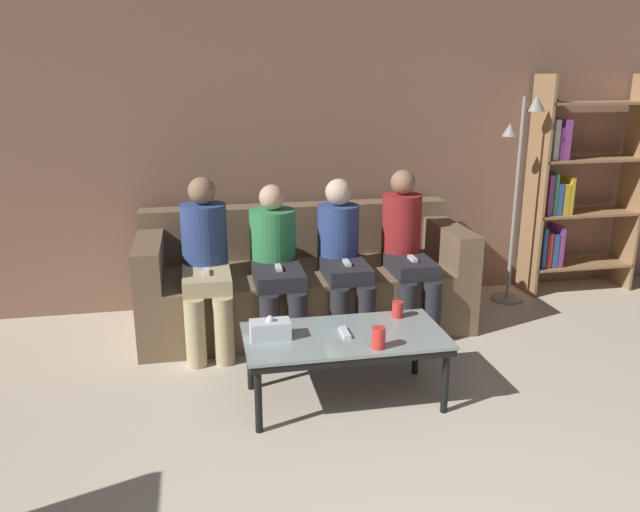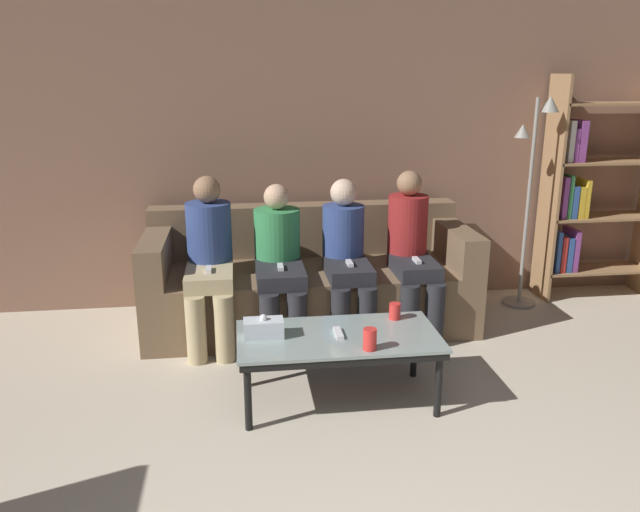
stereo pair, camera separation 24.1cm
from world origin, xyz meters
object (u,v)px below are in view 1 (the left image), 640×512
(coffee_table, at_px, (345,341))
(cup_near_right, at_px, (379,338))
(seated_person_left_end, at_px, (206,259))
(seated_person_mid_left, at_px, (275,259))
(seated_person_mid_right, at_px, (342,254))
(cup_near_left, at_px, (398,309))
(couch, at_px, (304,283))
(seated_person_right_end, at_px, (406,248))
(game_remote, at_px, (345,332))
(standing_lamp, at_px, (519,179))
(tissue_box, at_px, (270,329))
(bookshelf, at_px, (571,191))

(coffee_table, height_order, cup_near_right, cup_near_right)
(seated_person_left_end, xyz_separation_m, seated_person_mid_left, (0.47, -0.01, -0.03))
(seated_person_mid_right, bearing_deg, cup_near_left, -78.43)
(couch, distance_m, cup_near_right, 1.43)
(seated_person_left_end, distance_m, seated_person_mid_right, 0.95)
(seated_person_left_end, xyz_separation_m, seated_person_right_end, (1.42, 0.00, -0.00))
(cup_near_right, relative_size, game_remote, 0.78)
(coffee_table, relative_size, game_remote, 7.52)
(seated_person_left_end, distance_m, seated_person_right_end, 1.42)
(standing_lamp, relative_size, seated_person_right_end, 1.43)
(tissue_box, relative_size, game_remote, 1.47)
(cup_near_right, relative_size, bookshelf, 0.06)
(bookshelf, relative_size, seated_person_right_end, 1.57)
(game_remote, height_order, seated_person_left_end, seated_person_left_end)
(coffee_table, relative_size, cup_near_left, 11.54)
(game_remote, distance_m, seated_person_mid_left, 1.01)
(game_remote, bearing_deg, seated_person_right_end, 54.85)
(game_remote, distance_m, seated_person_left_end, 1.23)
(bookshelf, xyz_separation_m, standing_lamp, (-0.56, -0.14, 0.15))
(couch, relative_size, standing_lamp, 1.43)
(standing_lamp, distance_m, seated_person_mid_right, 1.63)
(seated_person_mid_right, bearing_deg, cup_near_right, -93.71)
(seated_person_mid_right, bearing_deg, tissue_box, -123.67)
(seated_person_left_end, bearing_deg, couch, 18.07)
(standing_lamp, bearing_deg, seated_person_mid_left, -168.60)
(cup_near_right, distance_m, seated_person_mid_right, 1.18)
(coffee_table, xyz_separation_m, seated_person_left_end, (-0.74, 0.97, 0.24))
(seated_person_mid_left, bearing_deg, tissue_box, -99.17)
(cup_near_left, distance_m, standing_lamp, 1.88)
(coffee_table, xyz_separation_m, game_remote, (-0.00, 0.00, 0.05))
(cup_near_left, bearing_deg, seated_person_mid_left, 129.35)
(tissue_box, relative_size, seated_person_mid_right, 0.20)
(seated_person_mid_right, bearing_deg, coffee_table, -102.27)
(couch, distance_m, seated_person_right_end, 0.80)
(couch, xyz_separation_m, seated_person_right_end, (0.71, -0.23, 0.29))
(seated_person_mid_left, bearing_deg, coffee_table, -74.60)
(standing_lamp, xyz_separation_m, seated_person_mid_right, (-1.52, -0.40, -0.42))
(tissue_box, xyz_separation_m, bookshelf, (2.70, 1.47, 0.40))
(coffee_table, relative_size, seated_person_mid_left, 1.05)
(cup_near_left, xyz_separation_m, seated_person_mid_left, (-0.63, 0.77, 0.12))
(cup_near_right, distance_m, tissue_box, 0.60)
(bookshelf, bearing_deg, couch, -172.58)
(game_remote, height_order, standing_lamp, standing_lamp)
(coffee_table, bearing_deg, seated_person_right_end, 54.85)
(coffee_table, relative_size, tissue_box, 5.12)
(tissue_box, distance_m, seated_person_right_end, 1.45)
(bookshelf, relative_size, seated_person_left_end, 1.58)
(coffee_table, distance_m, tissue_box, 0.42)
(cup_near_left, bearing_deg, seated_person_left_end, 144.73)
(seated_person_left_end, bearing_deg, seated_person_mid_right, -0.29)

